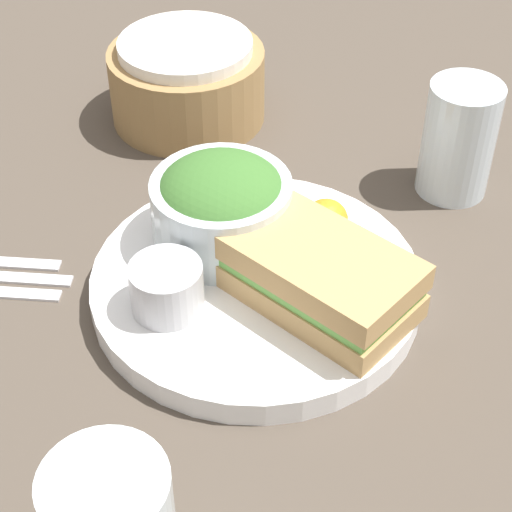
{
  "coord_description": "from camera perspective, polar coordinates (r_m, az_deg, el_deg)",
  "views": [
    {
      "loc": [
        0.17,
        -0.47,
        0.49
      ],
      "look_at": [
        0.0,
        0.0,
        0.04
      ],
      "focal_mm": 60.0,
      "sensor_mm": 36.0,
      "label": 1
    }
  ],
  "objects": [
    {
      "name": "salad_bowl",
      "position": [
        0.69,
        -2.32,
        3.47
      ],
      "size": [
        0.12,
        0.12,
        0.08
      ],
      "color": "silver",
      "rests_on": "plate"
    },
    {
      "name": "sandwich",
      "position": [
        0.65,
        4.24,
        -1.3
      ],
      "size": [
        0.17,
        0.13,
        0.05
      ],
      "color": "tan",
      "rests_on": "plate"
    },
    {
      "name": "bread_basket",
      "position": [
        0.89,
        -4.61,
        11.55
      ],
      "size": [
        0.16,
        0.16,
        0.09
      ],
      "color": "#997547",
      "rests_on": "ground_plane"
    },
    {
      "name": "plate",
      "position": [
        0.69,
        0.0,
        -1.92
      ],
      "size": [
        0.27,
        0.27,
        0.02
      ],
      "primitive_type": "cylinder",
      "color": "white",
      "rests_on": "ground_plane"
    },
    {
      "name": "dressing_cup",
      "position": [
        0.65,
        -5.97,
        -2.11
      ],
      "size": [
        0.06,
        0.06,
        0.04
      ],
      "primitive_type": "cylinder",
      "color": "#B7B7BC",
      "rests_on": "plate"
    },
    {
      "name": "ground_plane",
      "position": [
        0.7,
        0.0,
        -2.57
      ],
      "size": [
        4.0,
        4.0,
        0.0
      ],
      "primitive_type": "plane",
      "color": "#4C4238"
    },
    {
      "name": "drink_glass",
      "position": [
        0.8,
        13.36,
        7.56
      ],
      "size": [
        0.07,
        0.07,
        0.11
      ],
      "primitive_type": "cylinder",
      "color": "silver",
      "rests_on": "ground_plane"
    },
    {
      "name": "orange_wedge",
      "position": [
        0.71,
        4.69,
        2.37
      ],
      "size": [
        0.04,
        0.04,
        0.04
      ],
      "primitive_type": "sphere",
      "color": "orange",
      "rests_on": "plate"
    }
  ]
}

